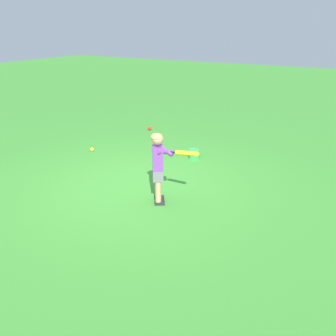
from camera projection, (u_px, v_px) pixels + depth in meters
ground_plane at (139, 186)px, 6.10m from camera, size 40.00×40.00×0.00m
child_batter at (160, 162)px, 5.30m from camera, size 0.78×0.34×1.08m
play_ball_by_bucket at (150, 128)px, 9.25m from camera, size 0.10×0.10×0.10m
play_ball_behind_batter at (92, 149)px, 7.73m from camera, size 0.08×0.08×0.08m
toy_bucket at (194, 154)px, 7.29m from camera, size 0.22×0.22×0.19m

